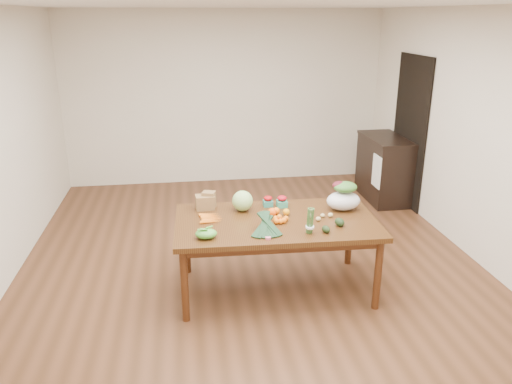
{
  "coord_description": "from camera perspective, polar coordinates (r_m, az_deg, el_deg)",
  "views": [
    {
      "loc": [
        -0.66,
        -4.9,
        2.6
      ],
      "look_at": [
        0.06,
        0.0,
        0.84
      ],
      "focal_mm": 35.0,
      "sensor_mm": 36.0,
      "label": 1
    }
  ],
  "objects": [
    {
      "name": "potato_c",
      "position": [
        4.87,
        7.62,
        -2.68
      ],
      "size": [
        0.05,
        0.04,
        0.04
      ],
      "primitive_type": "ellipsoid",
      "color": "#D0BA78",
      "rests_on": "dining_table"
    },
    {
      "name": "cabinet",
      "position": [
        7.58,
        14.39,
        2.63
      ],
      "size": [
        0.52,
        1.02,
        0.94
      ],
      "primitive_type": "cube",
      "color": "black",
      "rests_on": "floor"
    },
    {
      "name": "avocado_b",
      "position": [
        4.69,
        9.53,
        -3.41
      ],
      "size": [
        0.11,
        0.13,
        0.08
      ],
      "primitive_type": "ellipsoid",
      "rotation": [
        0.0,
        0.0,
        0.3
      ],
      "color": "black",
      "rests_on": "dining_table"
    },
    {
      "name": "potato_b",
      "position": [
        4.78,
        7.14,
        -3.07
      ],
      "size": [
        0.05,
        0.04,
        0.04
      ],
      "primitive_type": "ellipsoid",
      "color": "#D1BC78",
      "rests_on": "dining_table"
    },
    {
      "name": "strawberry_basket_b",
      "position": [
        5.09,
        2.99,
        -1.19
      ],
      "size": [
        0.11,
        0.11,
        0.09
      ],
      "primitive_type": null,
      "rotation": [
        0.0,
        0.0,
        -0.03
      ],
      "color": "#B50C22",
      "rests_on": "dining_table"
    },
    {
      "name": "orange_a",
      "position": [
        4.85,
        1.87,
        -2.32
      ],
      "size": [
        0.08,
        0.08,
        0.08
      ],
      "primitive_type": "sphere",
      "color": "#FF580F",
      "rests_on": "dining_table"
    },
    {
      "name": "room_walls",
      "position": [
        5.1,
        -0.66,
        5.4
      ],
      "size": [
        5.02,
        6.02,
        2.7
      ],
      "color": "silver",
      "rests_on": "floor"
    },
    {
      "name": "dish_towel",
      "position": [
        7.13,
        13.61,
        2.31
      ],
      "size": [
        0.02,
        0.28,
        0.45
      ],
      "primitive_type": "cube",
      "color": "white",
      "rests_on": "cabinet"
    },
    {
      "name": "potato_e",
      "position": [
        4.89,
        8.51,
        -2.62
      ],
      "size": [
        0.05,
        0.05,
        0.04
      ],
      "primitive_type": "ellipsoid",
      "color": "#DCC57F",
      "rests_on": "dining_table"
    },
    {
      "name": "doorway_dark",
      "position": [
        7.39,
        17.13,
        6.61
      ],
      "size": [
        0.02,
        1.0,
        2.1
      ],
      "primitive_type": "cube",
      "color": "black",
      "rests_on": "floor"
    },
    {
      "name": "cabbage",
      "position": [
        4.97,
        -1.56,
        -1.02
      ],
      "size": [
        0.21,
        0.21,
        0.21
      ],
      "primitive_type": "sphere",
      "color": "#B2DC7E",
      "rests_on": "dining_table"
    },
    {
      "name": "dining_table",
      "position": [
        4.94,
        2.27,
        -7.2
      ],
      "size": [
        1.95,
        1.13,
        0.75
      ],
      "primitive_type": "cube",
      "rotation": [
        0.0,
        0.0,
        -0.03
      ],
      "color": "#452B10",
      "rests_on": "floor"
    },
    {
      "name": "ceiling",
      "position": [
        4.95,
        -0.73,
        20.73
      ],
      "size": [
        5.0,
        6.0,
        0.02
      ],
      "primitive_type": "cube",
      "color": "white",
      "rests_on": "room_walls"
    },
    {
      "name": "potato_a",
      "position": [
        4.85,
        6.17,
        -2.69
      ],
      "size": [
        0.05,
        0.05,
        0.05
      ],
      "primitive_type": "ellipsoid",
      "color": "tan",
      "rests_on": "dining_table"
    },
    {
      "name": "orange_c",
      "position": [
        4.88,
        3.48,
        -2.3
      ],
      "size": [
        0.07,
        0.07,
        0.07
      ],
      "primitive_type": "sphere",
      "color": "orange",
      "rests_on": "dining_table"
    },
    {
      "name": "snap_pea_bag",
      "position": [
        4.4,
        -5.72,
        -4.76
      ],
      "size": [
        0.19,
        0.14,
        0.09
      ],
      "primitive_type": "ellipsoid",
      "color": "green",
      "rests_on": "dining_table"
    },
    {
      "name": "orange_b",
      "position": [
        4.9,
        2.32,
        -2.17
      ],
      "size": [
        0.07,
        0.07,
        0.07
      ],
      "primitive_type": "sphere",
      "color": "orange",
      "rests_on": "dining_table"
    },
    {
      "name": "asparagus_bundle",
      "position": [
        4.47,
        6.2,
        -3.27
      ],
      "size": [
        0.08,
        0.12,
        0.26
      ],
      "primitive_type": null,
      "rotation": [
        0.15,
        0.0,
        -0.03
      ],
      "color": "#437D39",
      "rests_on": "dining_table"
    },
    {
      "name": "mandarin_cluster",
      "position": [
        4.71,
        2.68,
        -3.02
      ],
      "size": [
        0.19,
        0.19,
        0.08
      ],
      "primitive_type": null,
      "rotation": [
        0.0,
        0.0,
        -0.03
      ],
      "color": "#F25A0E",
      "rests_on": "dining_table"
    },
    {
      "name": "paper_bag",
      "position": [
        5.04,
        -5.86,
        -1.01
      ],
      "size": [
        0.25,
        0.21,
        0.18
      ],
      "primitive_type": null,
      "rotation": [
        0.0,
        0.0,
        -0.03
      ],
      "color": "brown",
      "rests_on": "dining_table"
    },
    {
      "name": "salad_bag",
      "position": [
        5.06,
        9.98,
        -0.6
      ],
      "size": [
        0.35,
        0.27,
        0.26
      ],
      "primitive_type": null,
      "rotation": [
        0.0,
        0.0,
        -0.03
      ],
      "color": "silver",
      "rests_on": "dining_table"
    },
    {
      "name": "carrots",
      "position": [
        4.81,
        -5.14,
        -2.97
      ],
      "size": [
        0.23,
        0.25,
        0.03
      ],
      "primitive_type": null,
      "rotation": [
        0.0,
        0.0,
        -0.03
      ],
      "color": "orange",
      "rests_on": "dining_table"
    },
    {
      "name": "kale_bunch",
      "position": [
        4.44,
        1.22,
        -3.92
      ],
      "size": [
        0.33,
        0.41,
        0.16
      ],
      "primitive_type": null,
      "rotation": [
        0.0,
        0.0,
        -0.03
      ],
      "color": "#153120",
      "rests_on": "dining_table"
    },
    {
      "name": "potato_d",
      "position": [
        4.96,
        6.31,
        -2.12
      ],
      "size": [
        0.06,
        0.05,
        0.05
      ],
      "primitive_type": "ellipsoid",
      "color": "tan",
      "rests_on": "dining_table"
    },
    {
      "name": "avocado_a",
      "position": [
        4.54,
        8.0,
        -4.23
      ],
      "size": [
        0.09,
        0.11,
        0.06
      ],
      "primitive_type": "ellipsoid",
      "rotation": [
        0.0,
        0.0,
        0.3
      ],
      "color": "black",
      "rests_on": "dining_table"
    },
    {
      "name": "strawberry_basket_a",
      "position": [
        5.11,
        1.37,
        -1.16
      ],
      "size": [
        0.1,
        0.1,
        0.09
      ],
      "primitive_type": null,
      "rotation": [
        0.0,
        0.0,
        -0.03
      ],
      "color": "#B80C10",
      "rests_on": "dining_table"
    },
    {
      "name": "floor",
      "position": [
        5.59,
        -0.61,
        -8.13
      ],
      "size": [
        6.0,
        6.0,
        0.0
      ],
      "primitive_type": "plane",
      "color": "brown",
      "rests_on": "ground"
    }
  ]
}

